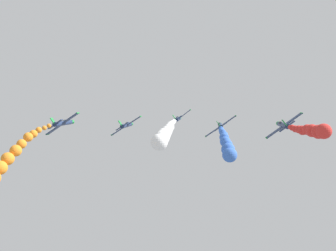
{
  "coord_description": "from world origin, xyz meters",
  "views": [
    {
      "loc": [
        10.48,
        -82.26,
        116.97
      ],
      "look_at": [
        0.0,
        0.0,
        111.02
      ],
      "focal_mm": 37.07,
      "sensor_mm": 36.0,
      "label": 1
    }
  ],
  "objects_px": {
    "airplane_right_inner": "(220,126)",
    "airplane_right_outer": "(283,125)",
    "airplane_lead": "(178,119)",
    "airplane_left_outer": "(63,123)",
    "airplane_left_inner": "(126,125)"
  },
  "relations": [
    {
      "from": "airplane_right_inner",
      "to": "airplane_right_outer",
      "type": "bearing_deg",
      "value": -38.18
    },
    {
      "from": "airplane_right_outer",
      "to": "airplane_left_outer",
      "type": "bearing_deg",
      "value": -178.98
    },
    {
      "from": "airplane_left_inner",
      "to": "airplane_left_outer",
      "type": "height_order",
      "value": "airplane_left_outer"
    },
    {
      "from": "airplane_right_inner",
      "to": "airplane_left_outer",
      "type": "height_order",
      "value": "airplane_left_outer"
    },
    {
      "from": "airplane_lead",
      "to": "airplane_left_inner",
      "type": "relative_size",
      "value": 1.0
    },
    {
      "from": "airplane_lead",
      "to": "airplane_right_outer",
      "type": "distance_m",
      "value": 33.56
    },
    {
      "from": "airplane_right_inner",
      "to": "airplane_right_outer",
      "type": "relative_size",
      "value": 1.0
    },
    {
      "from": "airplane_lead",
      "to": "airplane_right_inner",
      "type": "bearing_deg",
      "value": -41.55
    },
    {
      "from": "airplane_left_inner",
      "to": "airplane_left_outer",
      "type": "relative_size",
      "value": 1.0
    },
    {
      "from": "airplane_lead",
      "to": "airplane_right_outer",
      "type": "bearing_deg",
      "value": -39.81
    },
    {
      "from": "airplane_right_inner",
      "to": "airplane_right_outer",
      "type": "height_order",
      "value": "airplane_right_outer"
    },
    {
      "from": "airplane_lead",
      "to": "airplane_left_inner",
      "type": "height_order",
      "value": "airplane_lead"
    },
    {
      "from": "airplane_left_inner",
      "to": "airplane_right_inner",
      "type": "bearing_deg",
      "value": 1.51
    },
    {
      "from": "airplane_lead",
      "to": "airplane_right_outer",
      "type": "height_order",
      "value": "airplane_lead"
    },
    {
      "from": "airplane_right_inner",
      "to": "airplane_left_outer",
      "type": "distance_m",
      "value": 39.32
    }
  ]
}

